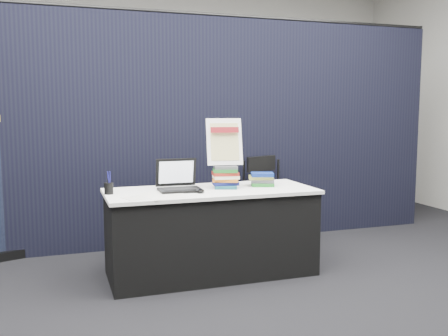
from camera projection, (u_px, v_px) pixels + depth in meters
floor at (232, 295)px, 3.88m from camera, size 8.00×8.00×0.00m
wall_back at (142, 88)px, 7.44m from camera, size 8.00×0.02×3.50m
drape_partition at (181, 132)px, 5.24m from camera, size 6.00×0.08×2.40m
display_table at (211, 232)px, 4.35m from camera, size 1.80×0.75×0.75m
laptop at (179, 183)px, 4.25m from camera, size 0.36×0.29×0.27m
mouse at (200, 191)px, 4.13m from camera, size 0.07×0.11×0.03m
brochure_left at (141, 197)px, 3.91m from camera, size 0.31×0.27×0.00m
brochure_mid at (161, 194)px, 4.06m from camera, size 0.41×0.39×0.00m
brochure_right at (165, 197)px, 3.92m from camera, size 0.31×0.26×0.00m
pen_cup at (109, 188)px, 4.06m from camera, size 0.08×0.08×0.09m
book_stack_tall at (226, 177)px, 4.37m from camera, size 0.24×0.21×0.20m
book_stack_short at (262, 179)px, 4.50m from camera, size 0.26×0.23×0.12m
info_sign at (224, 142)px, 4.36m from camera, size 0.33×0.17×0.43m
stacking_chair at (267, 197)px, 5.26m from camera, size 0.55×0.56×0.94m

